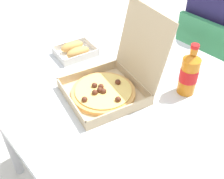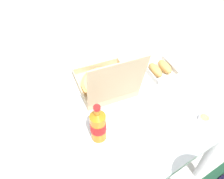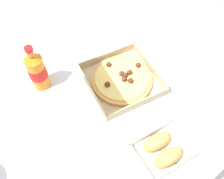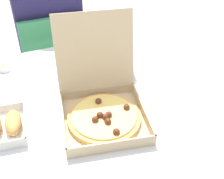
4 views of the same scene
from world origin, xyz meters
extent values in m
plane|color=beige|center=(0.00, 0.00, 0.00)|extent=(10.00, 10.00, 0.00)
cube|color=silver|center=(0.00, 0.00, 0.71)|extent=(1.16, 1.00, 0.03)
cylinder|color=#B7B7BC|center=(-0.51, -0.43, 0.35)|extent=(0.05, 0.05, 0.70)
cylinder|color=#B7B7BC|center=(0.51, -0.43, 0.35)|extent=(0.05, 0.05, 0.70)
cylinder|color=#B7B7BC|center=(-0.51, 0.43, 0.35)|extent=(0.05, 0.05, 0.70)
cube|color=tan|center=(-0.07, -0.10, 0.73)|extent=(0.34, 0.34, 0.01)
cube|color=tan|center=(-0.10, -0.24, 0.75)|extent=(0.29, 0.06, 0.04)
cube|color=tan|center=(-0.21, -0.07, 0.75)|extent=(0.06, 0.29, 0.04)
cube|color=tan|center=(0.07, -0.13, 0.75)|extent=(0.06, 0.29, 0.04)
cube|color=tan|center=(-0.04, 0.04, 0.75)|extent=(0.29, 0.06, 0.04)
cube|color=tan|center=(-0.04, 0.07, 0.91)|extent=(0.30, 0.12, 0.29)
cylinder|color=tan|center=(-0.07, -0.10, 0.74)|extent=(0.26, 0.26, 0.02)
cylinder|color=#EAC666|center=(-0.07, -0.10, 0.75)|extent=(0.23, 0.23, 0.01)
sphere|color=#562819|center=(-0.06, -0.03, 0.76)|extent=(0.02, 0.02, 0.02)
sphere|color=#562819|center=(-0.11, -0.12, 0.76)|extent=(0.02, 0.02, 0.02)
sphere|color=#562819|center=(0.02, -0.10, 0.76)|extent=(0.02, 0.02, 0.02)
sphere|color=#562819|center=(-0.07, -0.20, 0.76)|extent=(0.02, 0.02, 0.02)
sphere|color=#562819|center=(-0.07, -0.14, 0.76)|extent=(0.02, 0.02, 0.02)
sphere|color=#562819|center=(-0.09, -0.10, 0.76)|extent=(0.02, 0.02, 0.02)
sphere|color=#562819|center=(-0.07, -0.12, 0.76)|extent=(0.02, 0.02, 0.02)
sphere|color=#562819|center=(-0.06, -0.11, 0.76)|extent=(0.02, 0.02, 0.02)
cube|color=white|center=(-0.41, -0.01, 0.73)|extent=(0.17, 0.21, 0.00)
cube|color=silver|center=(-0.42, -0.10, 0.75)|extent=(0.15, 0.03, 0.03)
cube|color=silver|center=(-0.39, 0.08, 0.75)|extent=(0.15, 0.03, 0.03)
cube|color=silver|center=(-0.48, 0.00, 0.75)|extent=(0.03, 0.19, 0.03)
cube|color=silver|center=(-0.33, -0.02, 0.75)|extent=(0.03, 0.19, 0.03)
ellipsoid|color=tan|center=(-0.44, -0.01, 0.76)|extent=(0.07, 0.13, 0.05)
ellipsoid|color=tan|center=(-0.37, -0.02, 0.76)|extent=(0.07, 0.13, 0.05)
cylinder|color=orange|center=(0.13, 0.17, 0.81)|extent=(0.07, 0.07, 0.16)
cone|color=orange|center=(0.13, 0.17, 0.90)|extent=(0.07, 0.07, 0.02)
cylinder|color=orange|center=(0.13, 0.17, 0.92)|extent=(0.03, 0.03, 0.02)
cylinder|color=red|center=(0.13, 0.17, 0.94)|extent=(0.03, 0.03, 0.01)
cylinder|color=red|center=(0.13, 0.17, 0.81)|extent=(0.07, 0.07, 0.06)
cube|color=white|center=(-0.33, -0.33, 0.73)|extent=(0.25, 0.22, 0.00)
cylinder|color=white|center=(-0.36, 0.38, 0.74)|extent=(0.06, 0.06, 0.02)
cylinder|color=#DBBC66|center=(-0.36, 0.38, 0.74)|extent=(0.05, 0.05, 0.01)
camera|label=1|loc=(0.59, -0.62, 1.45)|focal=43.03mm
camera|label=2|loc=(0.42, 0.73, 1.73)|focal=39.20mm
camera|label=3|loc=(-0.54, 0.32, 1.59)|focal=39.61mm
camera|label=4|loc=(-0.34, -0.81, 1.45)|focal=46.56mm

